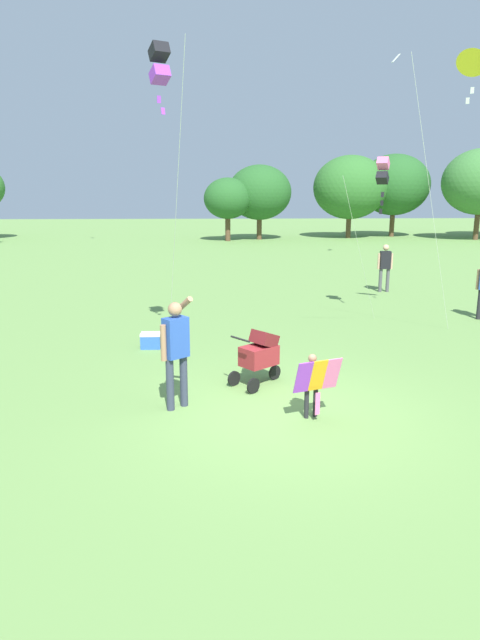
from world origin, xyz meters
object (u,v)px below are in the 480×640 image
Objects in this scene: kite_orange_delta at (471,65)px; cooler_box at (151,340)px; stroller at (260,353)px; kite_green_novelty at (383,172)px; kite_adult_black at (160,65)px; person_red_shirt at (385,264)px; child_with_butterfly_kite at (313,380)px; person_adult_flyer at (176,345)px.

cooler_box is (-7.48, -1.42, -6.14)m from kite_orange_delta.
kite_green_novelty is (3.63, 5.18, 3.37)m from stroller.
kite_adult_black is 11.09m from person_red_shirt.
person_red_shirt is (4.40, 10.77, 0.34)m from child_with_butterfly_kite.
child_with_butterfly_kite is at bearing -113.40° from kite_green_novelty.
kite_green_novelty is at bearing 55.00° from stroller.
kite_orange_delta is at bearing 50.70° from child_with_butterfly_kite.
stroller is (-0.71, 1.57, -0.03)m from child_with_butterfly_kite.
cooler_box is (-0.43, 0.38, -5.73)m from kite_adult_black.
person_red_shirt reaches higher than child_with_butterfly_kite.
kite_adult_black is 6.57m from kite_green_novelty.
person_red_shirt is at bearing 42.22° from cooler_box.
kite_adult_black reaches higher than kite_green_novelty.
person_red_shirt is at bearing 90.92° from kite_orange_delta.
stroller is 7.17m from kite_green_novelty.
kite_adult_black is at bearing 131.11° from stroller.
child_with_butterfly_kite is 0.16× the size of kite_adult_black.
kite_adult_black is (-2.56, 3.69, 5.26)m from child_with_butterfly_kite.
stroller is 6.00m from kite_adult_black.
kite_orange_delta reaches higher than stroller.
kite_orange_delta reaches higher than person_adult_flyer.
stroller is 10.54m from person_red_shirt.
child_with_butterfly_kite is 9.08m from kite_orange_delta.
child_with_butterfly_kite reaches higher than stroller.
child_with_butterfly_kite is at bearing -53.66° from cooler_box.
child_with_butterfly_kite is 2.32× the size of cooler_box.
kite_orange_delta is at bearing -39.07° from kite_green_novelty.
kite_orange_delta is 14.88× the size of cooler_box.
stroller is at bearing 114.30° from child_with_butterfly_kite.
cooler_box is (-5.91, -2.69, -3.80)m from kite_green_novelty.
child_with_butterfly_kite is at bearing -65.70° from stroller.
person_adult_flyer is at bearing -76.72° from cooler_box.
child_with_butterfly_kite reaches higher than cooler_box.
person_adult_flyer is 5.79m from kite_adult_black.
person_adult_flyer is 9.81m from kite_orange_delta.
cooler_box is at bearing -155.57° from kite_green_novelty.
kite_green_novelty reaches higher than child_with_butterfly_kite.
kite_green_novelty is at bearing 66.60° from child_with_butterfly_kite.
cooler_box is at bearing 138.94° from kite_adult_black.
person_red_shirt is at bearing 45.51° from kite_adult_black.
person_adult_flyer is 0.43× the size of kite_green_novelty.
child_with_butterfly_kite is 0.63× the size of person_red_shirt.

